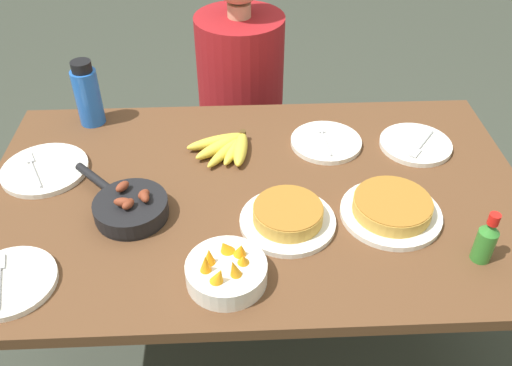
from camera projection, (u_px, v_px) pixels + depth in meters
The scene contains 14 objects.
ground_plane at pixel (256, 342), 1.98m from camera, with size 14.00×14.00×0.00m, color #383D33.
dining_table at pixel (256, 216), 1.58m from camera, with size 1.53×0.93×0.72m.
banana_bunch at pixel (228, 147), 1.66m from camera, with size 0.20×0.19×0.04m.
skillet at pixel (130, 207), 1.43m from camera, with size 0.28×0.28×0.08m.
frittata_plate_center at pixel (392, 209), 1.43m from camera, with size 0.27×0.27×0.06m.
frittata_plate_side at pixel (288, 217), 1.40m from camera, with size 0.25×0.25×0.06m.
empty_plate_near_front at pixel (416, 144), 1.68m from camera, with size 0.22×0.22×0.02m.
empty_plate_far_left at pixel (45, 170), 1.58m from camera, with size 0.25×0.25×0.02m.
empty_plate_far_right at pixel (9, 282), 1.26m from camera, with size 0.22×0.22×0.02m.
empty_plate_mid_edge at pixel (326, 142), 1.69m from camera, with size 0.22×0.22×0.02m.
fruit_bowl_mango at pixel (226, 271), 1.25m from camera, with size 0.19×0.19×0.10m.
water_bottle at pixel (87, 94), 1.73m from camera, with size 0.08×0.08×0.22m.
hot_sauce_bottle at pixel (486, 240), 1.29m from camera, with size 0.05×0.05×0.14m.
person_figure at pixel (241, 121), 2.25m from camera, with size 0.37×0.37×1.17m.
Camera 1 is at (-0.05, -1.16, 1.71)m, focal length 38.00 mm.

